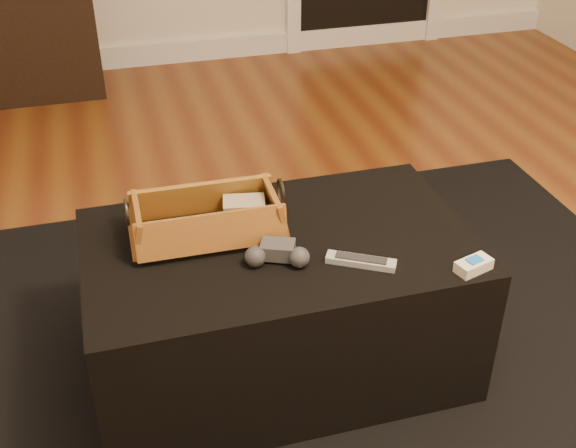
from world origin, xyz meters
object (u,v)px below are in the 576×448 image
object	(u,v)px
wicker_basket	(207,220)
silver_remote	(361,261)
tv_remote	(201,232)
game_controller	(277,254)
ottoman	(279,304)
cream_gadget	(474,265)

from	to	relation	value
wicker_basket	silver_remote	distance (m)	0.41
tv_remote	game_controller	xyz separation A→B (m)	(0.16, -0.15, 0.00)
tv_remote	silver_remote	distance (m)	0.42
tv_remote	ottoman	bearing A→B (deg)	-22.31
tv_remote	wicker_basket	distance (m)	0.03
cream_gadget	silver_remote	bearing A→B (deg)	158.83
silver_remote	cream_gadget	distance (m)	0.27
silver_remote	cream_gadget	world-z (taller)	cream_gadget
game_controller	silver_remote	bearing A→B (deg)	-17.21
tv_remote	cream_gadget	distance (m)	0.69
silver_remote	cream_gadget	xyz separation A→B (m)	(0.25, -0.10, 0.01)
ottoman	wicker_basket	size ratio (longest dim) A/B	2.49
game_controller	cream_gadget	size ratio (longest dim) A/B	1.67
tv_remote	silver_remote	xyz separation A→B (m)	(0.36, -0.21, -0.02)
tv_remote	cream_gadget	bearing A→B (deg)	-32.05
tv_remote	wicker_basket	world-z (taller)	wicker_basket
tv_remote	cream_gadget	world-z (taller)	tv_remote
ottoman	cream_gadget	xyz separation A→B (m)	(0.42, -0.25, 0.23)
wicker_basket	silver_remote	size ratio (longest dim) A/B	2.39
wicker_basket	game_controller	distance (m)	0.22
game_controller	cream_gadget	distance (m)	0.48
tv_remote	game_controller	distance (m)	0.22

